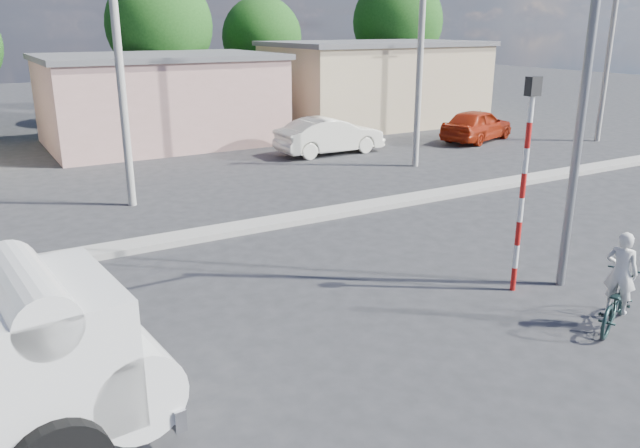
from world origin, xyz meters
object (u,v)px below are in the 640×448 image
car_red (477,125)px  streetlight (585,43)px  car_cream (330,136)px  cyclist (618,288)px  bicycle (616,302)px  traffic_pole (525,168)px

car_red → streetlight: 18.03m
streetlight → car_cream: bearing=77.4°
cyclist → streetlight: (0.59, 1.80, 4.20)m
bicycle → car_red: bearing=-58.8°
car_cream → streetlight: streetlight is taller
bicycle → cyclist: 0.27m
bicycle → traffic_pole: bearing=-12.8°
cyclist → car_cream: (3.85, 16.42, 0.01)m
traffic_pole → car_cream: bearing=73.6°
bicycle → car_cream: 16.87m
bicycle → cyclist: cyclist is taller
cyclist → bicycle: bearing=-0.0°
cyclist → streetlight: 4.61m
car_red → streetlight: streetlight is taller
car_cream → car_red: bearing=-97.0°
traffic_pole → streetlight: (0.94, -0.30, 2.37)m
cyclist → car_cream: car_cream is taller
car_cream → cyclist: bearing=166.4°
bicycle → car_red: size_ratio=0.42×
bicycle → car_cream: (3.85, 16.42, 0.28)m
car_cream → traffic_pole: size_ratio=1.07×
traffic_pole → streetlight: size_ratio=0.48×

